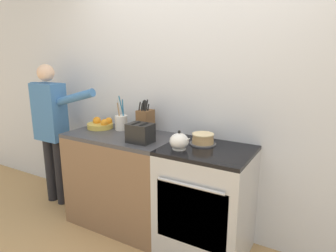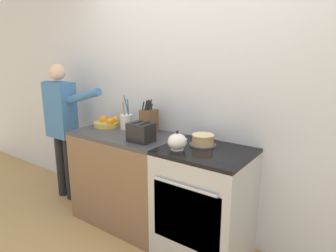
# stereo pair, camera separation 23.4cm
# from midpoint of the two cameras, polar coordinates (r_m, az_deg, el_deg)

# --- Properties ---
(wall_back) EXTENTS (8.00, 0.04, 2.60)m
(wall_back) POSITION_cam_midpoint_polar(r_m,az_deg,el_deg) (2.69, 2.86, 6.14)
(wall_back) COLOR silver
(wall_back) RESTS_ON ground_plane
(counter_cabinet) EXTENTS (1.03, 0.59, 0.92)m
(counter_cabinet) POSITION_cam_midpoint_polar(r_m,az_deg,el_deg) (3.01, -10.77, -9.98)
(counter_cabinet) COLOR brown
(counter_cabinet) RESTS_ON ground_plane
(stove_range) EXTENTS (0.71, 0.62, 0.92)m
(stove_range) POSITION_cam_midpoint_polar(r_m,az_deg,el_deg) (2.57, 4.52, -14.12)
(stove_range) COLOR #B7BABF
(stove_range) RESTS_ON ground_plane
(layer_cake) EXTENTS (0.22, 0.22, 0.09)m
(layer_cake) POSITION_cam_midpoint_polar(r_m,az_deg,el_deg) (2.49, 4.02, -2.57)
(layer_cake) COLOR #4C4C51
(layer_cake) RESTS_ON stove_range
(tea_kettle) EXTENTS (0.19, 0.15, 0.15)m
(tea_kettle) POSITION_cam_midpoint_polar(r_m,az_deg,el_deg) (2.36, -0.67, -2.98)
(tea_kettle) COLOR white
(tea_kettle) RESTS_ON stove_range
(knife_block) EXTENTS (0.12, 0.15, 0.32)m
(knife_block) POSITION_cam_midpoint_polar(r_m,az_deg,el_deg) (2.83, -6.69, 0.89)
(knife_block) COLOR brown
(knife_block) RESTS_ON counter_cabinet
(utensil_crock) EXTENTS (0.12, 0.12, 0.34)m
(utensil_crock) POSITION_cam_midpoint_polar(r_m,az_deg,el_deg) (2.99, -11.12, 0.71)
(utensil_crock) COLOR silver
(utensil_crock) RESTS_ON counter_cabinet
(fruit_bowl) EXTENTS (0.26, 0.26, 0.11)m
(fruit_bowl) POSITION_cam_midpoint_polar(r_m,az_deg,el_deg) (3.11, -14.77, 0.27)
(fruit_bowl) COLOR gold
(fruit_bowl) RESTS_ON counter_cabinet
(toaster) EXTENTS (0.22, 0.16, 0.17)m
(toaster) POSITION_cam_midpoint_polar(r_m,az_deg,el_deg) (2.56, -7.92, -1.36)
(toaster) COLOR black
(toaster) RESTS_ON counter_cabinet
(person_baker) EXTENTS (0.90, 0.20, 1.54)m
(person_baker) POSITION_cam_midpoint_polar(r_m,az_deg,el_deg) (3.49, -23.18, 0.43)
(person_baker) COLOR black
(person_baker) RESTS_ON ground_plane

